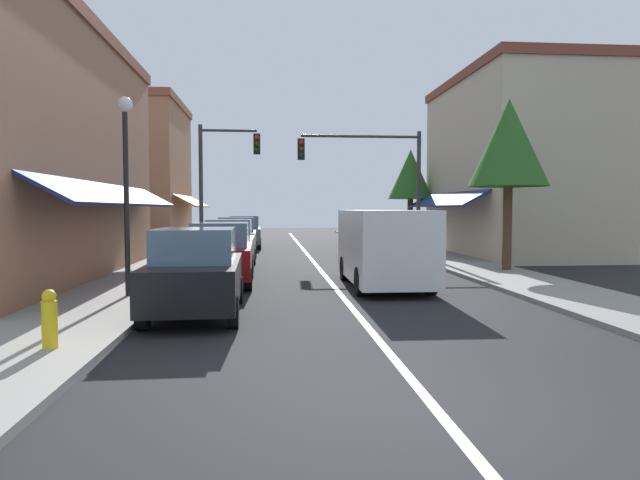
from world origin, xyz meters
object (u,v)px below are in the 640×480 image
Objects in this scene: van_in_lane at (384,245)px; tree_right_near at (509,144)px; parked_car_far_left at (237,237)px; street_lamp_left_near at (126,164)px; parked_car_second_left at (221,254)px; fire_hydrant at (50,319)px; traffic_signal_left_corner at (220,171)px; tree_right_far at (411,175)px; parked_car_third_left at (230,244)px; parked_car_nearest_left at (196,272)px; parked_car_distant_left at (244,232)px; traffic_signal_mast_arm at (376,170)px.

van_in_lane is 6.42m from tree_right_near.
street_lamp_left_near is at bearing -99.32° from parked_car_far_left.
parked_car_second_left reaches higher than fire_hydrant.
traffic_signal_left_corner is 1.10× the size of tree_right_far.
parked_car_third_left is 10.22m from tree_right_near.
tree_right_far is at bearing 63.46° from fire_hydrant.
tree_right_near reaches higher than parked_car_nearest_left.
parked_car_third_left is at bearing 89.83° from parked_car_second_left.
traffic_signal_left_corner is 10.80m from tree_right_far.
parked_car_nearest_left and parked_car_third_left have the same top height.
parked_car_distant_left is at bearing 83.61° from street_lamp_left_near.
parked_car_second_left is at bearing -167.46° from tree_right_near.
parked_car_third_left reaches higher than fire_hydrant.
traffic_signal_left_corner is at bearing 94.00° from parked_car_second_left.
parked_car_third_left is at bearing 166.03° from tree_right_near.
traffic_signal_left_corner reaches higher than van_in_lane.
parked_car_third_left is at bearing 74.95° from street_lamp_left_near.
tree_right_far reaches higher than street_lamp_left_near.
parked_car_distant_left is 0.87× the size of street_lamp_left_near.
tree_right_far is at bearing 62.17° from traffic_signal_mast_arm.
street_lamp_left_near is at bearing -105.02° from parked_car_third_left.
parked_car_third_left is 4.71× the size of fire_hydrant.
parked_car_second_left is 4.01m from street_lamp_left_near.
parked_car_third_left is at bearing 88.55° from parked_car_nearest_left.
parked_car_far_left is at bearing 88.88° from parked_car_nearest_left.
street_lamp_left_near is 0.82× the size of tree_right_near.
parked_car_distant_left is 0.80× the size of van_in_lane.
parked_car_nearest_left is at bearing -144.31° from tree_right_near.
traffic_signal_mast_arm reaches higher than van_in_lane.
fire_hydrant is at bearing -96.59° from parked_car_far_left.
parked_car_third_left is 7.64m from street_lamp_left_near.
van_in_lane is 1.09× the size of street_lamp_left_near.
tree_right_far is (10.92, 16.57, 0.76)m from street_lamp_left_near.
tree_right_far is (9.03, 9.54, 3.09)m from parked_car_third_left.
traffic_signal_mast_arm reaches higher than parked_car_nearest_left.
parked_car_second_left is at bearing -85.08° from traffic_signal_left_corner.
fire_hydrant is (-1.84, -7.71, -0.33)m from parked_car_second_left.
traffic_signal_mast_arm is at bearing -117.83° from tree_right_far.
traffic_signal_mast_arm is 18.21m from fire_hydrant.
fire_hydrant is at bearing -120.87° from parked_car_nearest_left.
tree_right_far is (8.96, -0.90, 3.09)m from parked_car_distant_left.
van_in_lane is 15.68m from tree_right_far.
traffic_signal_left_corner reaches higher than parked_car_distant_left.
van_in_lane is (4.62, -10.74, 0.27)m from parked_car_far_left.
fire_hydrant is (-10.81, -21.64, -3.41)m from tree_right_far.
tree_right_near is (11.24, 4.70, 1.10)m from street_lamp_left_near.
street_lamp_left_near is (-1.84, -12.54, 2.32)m from parked_car_far_left.
fire_hydrant is (-1.78, -12.10, -0.33)m from parked_car_third_left.
parked_car_far_left is (-0.11, 9.91, 0.00)m from parked_car_second_left.
tree_right_far is at bearing 73.67° from van_in_lane.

